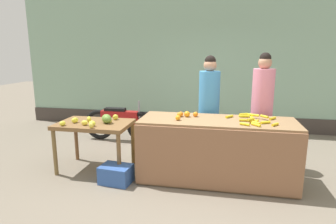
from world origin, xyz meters
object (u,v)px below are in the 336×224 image
(parked_motorcycle, at_px, (120,122))
(produce_crate, at_px, (116,174))
(vendor_woman_blue_shirt, at_px, (209,110))
(vendor_woman_pink_shirt, at_px, (262,110))
(produce_sack, at_px, (155,143))

(parked_motorcycle, xyz_separation_m, produce_crate, (0.65, -1.90, -0.27))
(vendor_woman_blue_shirt, bearing_deg, vendor_woman_pink_shirt, 3.25)
(vendor_woman_blue_shirt, distance_m, vendor_woman_pink_shirt, 0.85)
(vendor_woman_blue_shirt, bearing_deg, parked_motorcycle, 155.56)
(vendor_woman_pink_shirt, bearing_deg, produce_sack, -178.62)
(vendor_woman_pink_shirt, xyz_separation_m, produce_crate, (-2.09, -1.09, -0.81))
(vendor_woman_pink_shirt, distance_m, produce_crate, 2.49)
(produce_sack, bearing_deg, vendor_woman_pink_shirt, 1.38)
(produce_sack, bearing_deg, vendor_woman_blue_shirt, -0.33)
(vendor_woman_blue_shirt, height_order, parked_motorcycle, vendor_woman_blue_shirt)
(vendor_woman_blue_shirt, relative_size, produce_crate, 4.11)
(vendor_woman_blue_shirt, distance_m, produce_crate, 1.80)
(parked_motorcycle, bearing_deg, vendor_woman_blue_shirt, -24.44)
(vendor_woman_blue_shirt, distance_m, produce_sack, 1.12)
(vendor_woman_blue_shirt, xyz_separation_m, vendor_woman_pink_shirt, (0.84, 0.05, 0.02))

